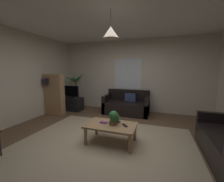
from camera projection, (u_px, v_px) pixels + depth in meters
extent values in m
cube|color=brown|center=(108.00, 141.00, 3.07)|extent=(5.51, 5.09, 0.02)
cube|color=tan|center=(104.00, 144.00, 2.88)|extent=(3.58, 2.80, 0.01)
cube|color=beige|center=(132.00, 76.00, 5.29)|extent=(5.63, 0.06, 2.65)
cube|color=beige|center=(11.00, 78.00, 3.78)|extent=(0.06, 5.09, 2.65)
cube|color=white|center=(107.00, 10.00, 2.69)|extent=(5.51, 5.09, 0.02)
cube|color=white|center=(128.00, 74.00, 5.29)|extent=(1.01, 0.01, 1.13)
cube|color=black|center=(126.00, 108.00, 4.96)|extent=(1.56, 0.82, 0.42)
cube|color=black|center=(128.00, 95.00, 5.23)|extent=(1.56, 0.12, 0.40)
cube|color=black|center=(107.00, 103.00, 5.18)|extent=(0.12, 0.82, 0.64)
cube|color=black|center=(147.00, 106.00, 4.71)|extent=(0.12, 0.82, 0.64)
cube|color=navy|center=(130.00, 97.00, 5.04)|extent=(0.41, 0.17, 0.28)
cube|color=black|center=(218.00, 128.00, 2.95)|extent=(0.82, 0.12, 0.64)
cube|color=#A87F56|center=(111.00, 125.00, 2.91)|extent=(1.04, 0.64, 0.04)
cylinder|color=#A87F56|center=(86.00, 136.00, 2.85)|extent=(0.07, 0.07, 0.36)
cylinder|color=#A87F56|center=(130.00, 144.00, 2.55)|extent=(0.07, 0.07, 0.36)
cylinder|color=#A87F56|center=(96.00, 127.00, 3.33)|extent=(0.07, 0.07, 0.36)
cylinder|color=#A87F56|center=(135.00, 132.00, 3.04)|extent=(0.07, 0.07, 0.36)
cube|color=#72387F|center=(103.00, 122.00, 2.98)|extent=(0.16, 0.10, 0.03)
cube|color=black|center=(125.00, 125.00, 2.83)|extent=(0.14, 0.15, 0.02)
cube|color=black|center=(118.00, 122.00, 2.99)|extent=(0.10, 0.17, 0.02)
cylinder|color=brown|center=(113.00, 123.00, 2.90)|extent=(0.18, 0.18, 0.08)
sphere|color=#2D6B33|center=(115.00, 117.00, 2.88)|extent=(0.21, 0.21, 0.21)
sphere|color=#2D6B33|center=(114.00, 115.00, 2.85)|extent=(0.19, 0.19, 0.19)
cube|color=black|center=(71.00, 104.00, 5.43)|extent=(0.90, 0.44, 0.50)
cube|color=black|center=(70.00, 91.00, 5.34)|extent=(0.72, 0.05, 0.40)
cube|color=black|center=(70.00, 91.00, 5.31)|extent=(0.68, 0.00, 0.36)
cube|color=black|center=(70.00, 97.00, 5.37)|extent=(0.24, 0.16, 0.04)
cylinder|color=#B77051|center=(76.00, 103.00, 5.97)|extent=(0.32, 0.32, 0.30)
cylinder|color=brown|center=(76.00, 90.00, 5.89)|extent=(0.05, 0.05, 0.82)
cone|color=#2D6B33|center=(80.00, 77.00, 5.72)|extent=(0.48, 0.14, 0.38)
cone|color=#2D6B33|center=(79.00, 79.00, 5.96)|extent=(0.16, 0.37, 0.23)
cone|color=#2D6B33|center=(74.00, 78.00, 5.95)|extent=(0.36, 0.31, 0.29)
cone|color=#2D6B33|center=(70.00, 79.00, 5.72)|extent=(0.36, 0.44, 0.32)
cone|color=#2D6B33|center=(74.00, 79.00, 5.64)|extent=(0.16, 0.40, 0.25)
cube|color=#A87F56|center=(54.00, 95.00, 4.80)|extent=(0.70, 0.22, 1.40)
cube|color=#72387F|center=(44.00, 81.00, 4.71)|extent=(0.03, 0.16, 0.23)
cube|color=black|center=(45.00, 82.00, 4.70)|extent=(0.04, 0.16, 0.18)
cube|color=#99663F|center=(46.00, 82.00, 4.69)|extent=(0.03, 0.16, 0.20)
cube|color=black|center=(47.00, 82.00, 4.67)|extent=(0.05, 0.16, 0.20)
cube|color=black|center=(48.00, 81.00, 4.66)|extent=(0.03, 0.16, 0.22)
cylinder|color=black|center=(0.00, 144.00, 2.47)|extent=(0.02, 0.02, 0.45)
cylinder|color=black|center=(111.00, 18.00, 2.62)|extent=(0.01, 0.01, 0.31)
cone|color=beige|center=(111.00, 32.00, 2.65)|extent=(0.31, 0.31, 0.22)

